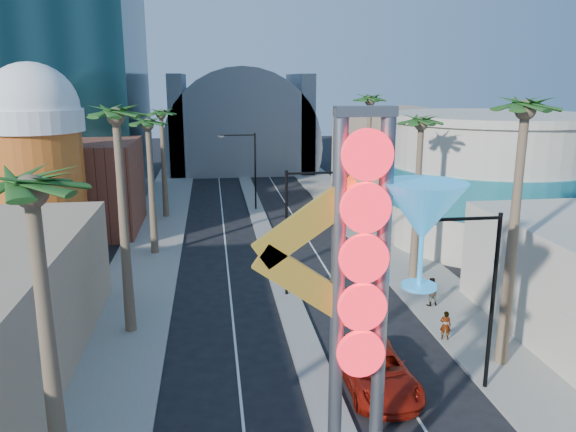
% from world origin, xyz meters
% --- Properties ---
extents(sidewalk_west, '(5.00, 100.00, 0.15)m').
position_xyz_m(sidewalk_west, '(-9.50, 35.00, 0.07)').
color(sidewalk_west, gray).
rests_on(sidewalk_west, ground).
extents(sidewalk_east, '(5.00, 100.00, 0.15)m').
position_xyz_m(sidewalk_east, '(9.50, 35.00, 0.07)').
color(sidewalk_east, gray).
rests_on(sidewalk_east, ground).
extents(median, '(1.60, 84.00, 0.15)m').
position_xyz_m(median, '(0.00, 38.00, 0.07)').
color(median, gray).
rests_on(median, ground).
extents(brick_filler_west, '(10.00, 10.00, 8.00)m').
position_xyz_m(brick_filler_west, '(-16.00, 38.00, 4.00)').
color(brick_filler_west, brown).
rests_on(brick_filler_west, ground).
extents(filler_east, '(10.00, 20.00, 10.00)m').
position_xyz_m(filler_east, '(16.00, 48.00, 5.00)').
color(filler_east, tan).
rests_on(filler_east, ground).
extents(beer_mug, '(7.00, 7.00, 14.50)m').
position_xyz_m(beer_mug, '(-17.00, 30.00, 7.84)').
color(beer_mug, '#CD5F1B').
rests_on(beer_mug, ground).
extents(turquoise_building, '(16.60, 16.60, 10.60)m').
position_xyz_m(turquoise_building, '(18.00, 30.00, 5.25)').
color(turquoise_building, beige).
rests_on(turquoise_building, ground).
extents(canopy, '(22.00, 16.00, 22.00)m').
position_xyz_m(canopy, '(0.00, 72.00, 4.31)').
color(canopy, slate).
rests_on(canopy, ground).
extents(neon_sign, '(6.53, 2.60, 12.55)m').
position_xyz_m(neon_sign, '(0.82, 2.96, 7.31)').
color(neon_sign, gray).
rests_on(neon_sign, ground).
extents(streetlight_0, '(3.79, 0.25, 8.00)m').
position_xyz_m(streetlight_0, '(0.55, 20.00, 4.88)').
color(streetlight_0, black).
rests_on(streetlight_0, ground).
extents(streetlight_1, '(3.79, 0.25, 8.00)m').
position_xyz_m(streetlight_1, '(-0.55, 44.00, 4.88)').
color(streetlight_1, black).
rests_on(streetlight_1, ground).
extents(streetlight_2, '(3.45, 0.25, 8.00)m').
position_xyz_m(streetlight_2, '(6.72, 8.00, 4.83)').
color(streetlight_2, black).
rests_on(streetlight_2, ground).
extents(palm_0, '(2.40, 2.40, 11.70)m').
position_xyz_m(palm_0, '(-9.00, 2.00, 9.93)').
color(palm_0, brown).
rests_on(palm_0, ground).
extents(palm_1, '(2.40, 2.40, 12.70)m').
position_xyz_m(palm_1, '(-9.00, 16.00, 10.82)').
color(palm_1, brown).
rests_on(palm_1, ground).
extents(palm_2, '(2.40, 2.40, 11.20)m').
position_xyz_m(palm_2, '(-9.00, 30.00, 9.48)').
color(palm_2, brown).
rests_on(palm_2, ground).
extents(palm_3, '(2.40, 2.40, 11.20)m').
position_xyz_m(palm_3, '(-9.00, 42.00, 9.48)').
color(palm_3, brown).
rests_on(palm_3, ground).
extents(palm_5, '(2.40, 2.40, 13.20)m').
position_xyz_m(palm_5, '(9.00, 10.00, 11.27)').
color(palm_5, brown).
rests_on(palm_5, ground).
extents(palm_6, '(2.40, 2.40, 11.70)m').
position_xyz_m(palm_6, '(9.00, 22.00, 9.93)').
color(palm_6, brown).
rests_on(palm_6, ground).
extents(palm_7, '(2.40, 2.40, 12.70)m').
position_xyz_m(palm_7, '(9.00, 34.00, 10.82)').
color(palm_7, brown).
rests_on(palm_7, ground).
extents(red_pickup, '(2.98, 6.19, 1.70)m').
position_xyz_m(red_pickup, '(2.45, 8.82, 0.85)').
color(red_pickup, '#9C180C').
rests_on(red_pickup, ground).
extents(pedestrian_a, '(0.67, 0.56, 1.55)m').
position_xyz_m(pedestrian_a, '(7.30, 12.63, 0.93)').
color(pedestrian_a, gray).
rests_on(pedestrian_a, sidewalk_east).
extents(pedestrian_b, '(0.92, 0.76, 1.73)m').
position_xyz_m(pedestrian_b, '(8.26, 17.03, 1.01)').
color(pedestrian_b, gray).
rests_on(pedestrian_b, sidewalk_east).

